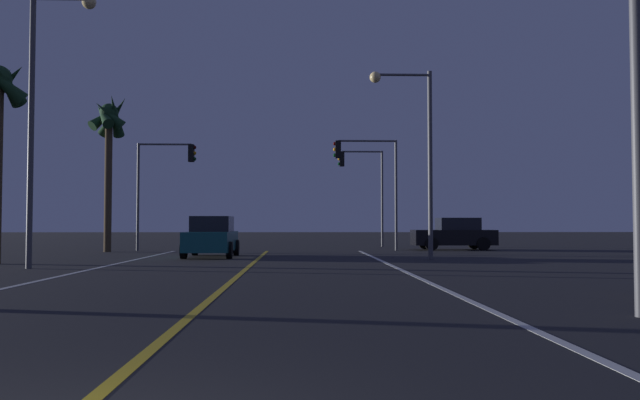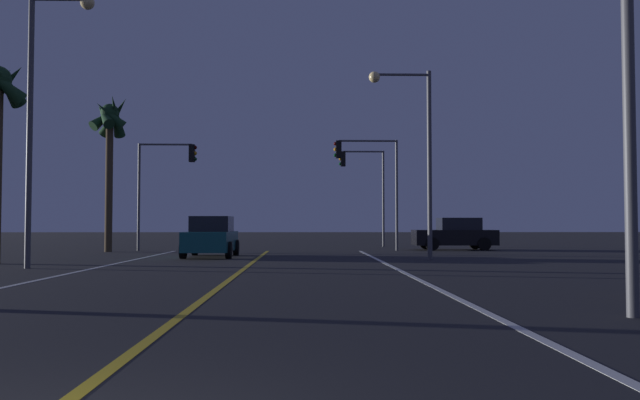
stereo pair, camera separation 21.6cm
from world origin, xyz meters
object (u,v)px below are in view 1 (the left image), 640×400
(car_oncoming, at_px, (212,237))
(palm_tree_left_far, at_px, (109,128))
(street_lamp_left_mid, at_px, (45,95))
(street_lamp_right_near, at_px, (603,13))
(street_lamp_right_far, at_px, (415,138))
(traffic_light_near_left, at_px, (166,171))
(traffic_light_near_right, at_px, (367,168))
(traffic_light_far_right, at_px, (362,176))
(car_crossing_side, at_px, (454,234))

(car_oncoming, relative_size, palm_tree_left_far, 0.55)
(palm_tree_left_far, bearing_deg, street_lamp_left_mid, -82.62)
(street_lamp_right_near, bearing_deg, street_lamp_right_far, -89.64)
(traffic_light_near_left, relative_size, street_lamp_left_mid, 0.64)
(street_lamp_right_far, distance_m, palm_tree_left_far, 15.69)
(traffic_light_near_left, height_order, street_lamp_right_far, street_lamp_right_far)
(traffic_light_near_right, distance_m, palm_tree_left_far, 13.11)
(traffic_light_near_right, bearing_deg, traffic_light_far_right, -93.07)
(street_lamp_right_far, bearing_deg, palm_tree_left_far, -26.95)
(street_lamp_left_mid, relative_size, palm_tree_left_far, 1.10)
(traffic_light_near_left, bearing_deg, traffic_light_far_right, 27.28)
(street_lamp_right_near, bearing_deg, car_crossing_side, -98.65)
(traffic_light_near_left, xyz_separation_m, street_lamp_right_far, (11.38, -8.24, 0.65))
(car_crossing_side, distance_m, traffic_light_near_left, 15.48)
(car_oncoming, distance_m, traffic_light_near_left, 7.60)
(street_lamp_right_far, bearing_deg, street_lamp_left_mid, 20.03)
(traffic_light_near_left, relative_size, palm_tree_left_far, 0.71)
(traffic_light_far_right, bearing_deg, car_oncoming, 57.20)
(traffic_light_far_right, bearing_deg, palm_tree_left_far, 26.74)
(street_lamp_left_mid, bearing_deg, car_crossing_side, 39.74)
(car_crossing_side, xyz_separation_m, palm_tree_left_far, (-17.66, -1.82, 5.33))
(car_crossing_side, xyz_separation_m, street_lamp_right_far, (-3.74, -8.91, 3.92))
(street_lamp_left_mid, bearing_deg, street_lamp_right_near, -39.95)
(traffic_light_far_right, xyz_separation_m, street_lamp_left_mid, (-11.71, -18.27, 1.12))
(traffic_light_near_right, relative_size, street_lamp_right_near, 0.81)
(car_oncoming, xyz_separation_m, street_lamp_right_far, (8.17, -2.18, 3.92))
(street_lamp_right_near, bearing_deg, traffic_light_near_right, -87.28)
(traffic_light_near_right, bearing_deg, palm_tree_left_far, 5.11)
(street_lamp_left_mid, bearing_deg, traffic_light_near_left, 85.33)
(car_oncoming, xyz_separation_m, traffic_light_near_right, (7.16, 6.06, 3.44))
(traffic_light_near_right, xyz_separation_m, street_lamp_right_far, (1.01, -8.24, 0.48))
(car_crossing_side, xyz_separation_m, car_oncoming, (-11.90, -6.73, 0.00))
(car_oncoming, relative_size, traffic_light_near_right, 0.75)
(street_lamp_right_near, xyz_separation_m, palm_tree_left_far, (-14.02, 22.09, 1.58))
(palm_tree_left_far, bearing_deg, traffic_light_near_left, 24.41)
(traffic_light_near_left, bearing_deg, car_crossing_side, 2.53)
(traffic_light_far_right, bearing_deg, street_lamp_right_far, 92.98)
(car_crossing_side, distance_m, street_lamp_left_mid, 21.51)
(palm_tree_left_far, bearing_deg, traffic_light_far_right, 26.74)
(car_crossing_side, height_order, traffic_light_near_left, traffic_light_near_left)
(traffic_light_far_right, relative_size, street_lamp_right_far, 0.79)
(traffic_light_near_left, xyz_separation_m, street_lamp_right_near, (11.47, -23.25, 0.48))
(traffic_light_near_right, bearing_deg, street_lamp_left_mid, 48.20)
(street_lamp_right_near, bearing_deg, traffic_light_far_right, -88.39)
(palm_tree_left_far, bearing_deg, car_crossing_side, 5.90)
(traffic_light_near_left, relative_size, street_lamp_right_near, 0.78)
(traffic_light_near_left, relative_size, traffic_light_far_right, 0.95)
(car_crossing_side, xyz_separation_m, traffic_light_far_right, (-4.45, 4.83, 3.46))
(car_crossing_side, height_order, palm_tree_left_far, palm_tree_left_far)
(street_lamp_right_far, bearing_deg, street_lamp_right_near, 90.36)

